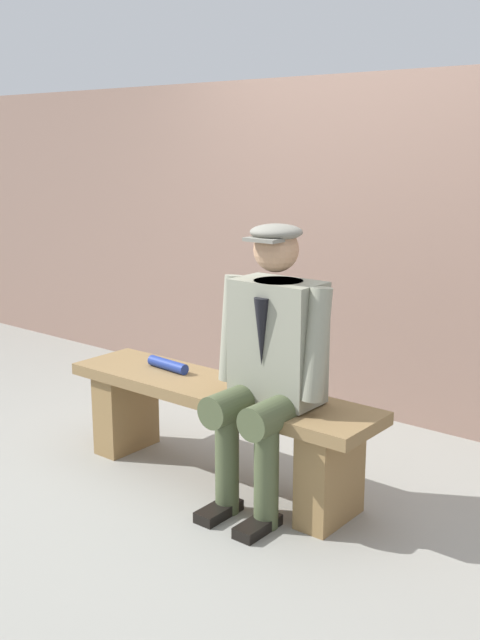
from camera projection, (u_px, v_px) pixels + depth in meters
The scene contains 5 objects.
ground_plane at pixel (217, 480), 3.80m from camera, with size 30.00×30.00×0.00m, color gray.
bench at pixel (217, 417), 3.73m from camera, with size 1.71×0.41×0.50m.
seated_man at pixel (270, 358), 3.37m from camera, with size 0.58×0.52×1.31m.
rolled_magazine at pixel (168, 365), 3.94m from camera, with size 0.06×0.06×0.26m, color navy.
stadium_wall at pixel (367, 248), 4.65m from camera, with size 12.00×0.24×2.05m, color #886A5C.
Camera 1 is at (-2.30, 2.67, 1.65)m, focal length 42.44 mm.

